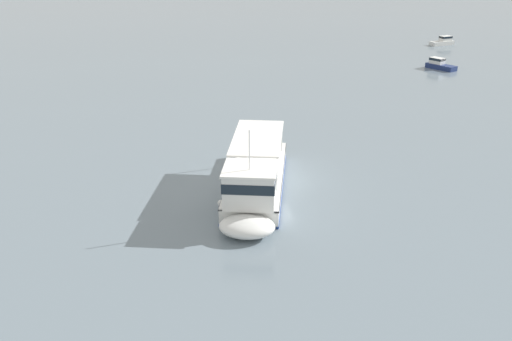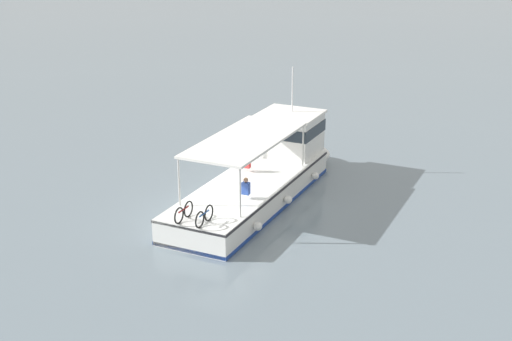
% 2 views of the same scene
% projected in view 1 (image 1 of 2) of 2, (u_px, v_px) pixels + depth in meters
% --- Properties ---
extents(ground_plane, '(400.00, 400.00, 0.00)m').
position_uv_depth(ground_plane, '(273.00, 179.00, 36.75)').
color(ground_plane, slate).
extents(ferry_main, '(13.07, 5.66, 5.32)m').
position_uv_depth(ferry_main, '(255.00, 183.00, 33.58)').
color(ferry_main, white).
rests_on(ferry_main, ground).
extents(motorboat_off_stern, '(2.28, 3.82, 1.26)m').
position_uv_depth(motorboat_off_stern, '(443.00, 41.00, 82.13)').
color(motorboat_off_stern, white).
rests_on(motorboat_off_stern, ground).
extents(motorboat_outer_anchorage, '(3.77, 2.93, 1.26)m').
position_uv_depth(motorboat_outer_anchorage, '(440.00, 64.00, 67.20)').
color(motorboat_outer_anchorage, navy).
rests_on(motorboat_outer_anchorage, ground).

